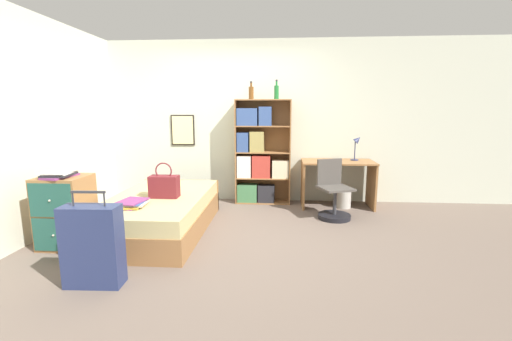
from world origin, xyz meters
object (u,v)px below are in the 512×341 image
at_px(bottle_green, 251,93).
at_px(waste_bin, 344,199).
at_px(handbag, 164,186).
at_px(magazine_pile_on_dresser, 59,174).
at_px(suitcase, 93,246).
at_px(dresser, 66,211).
at_px(bed, 160,213).
at_px(bookcase, 258,157).
at_px(bottle_brown, 276,92).
at_px(desk_lamp, 357,143).
at_px(desk, 337,175).
at_px(desk_chair, 333,200).
at_px(book_stack_on_bed, 132,203).

relative_size(bottle_green, waste_bin, 1.07).
relative_size(handbag, magazine_pile_on_dresser, 1.11).
relative_size(suitcase, dresser, 1.06).
bearing_deg(dresser, bed, 32.48).
bearing_deg(bed, handbag, -43.34).
relative_size(bookcase, bottle_brown, 5.61).
distance_m(bottle_brown, waste_bin, 1.96).
relative_size(suitcase, desk_lamp, 2.10).
bearing_deg(desk, suitcase, -133.11).
relative_size(magazine_pile_on_dresser, bookcase, 0.23).
height_order(magazine_pile_on_dresser, desk_lamp, desk_lamp).
bearing_deg(bottle_green, magazine_pile_on_dresser, -133.18).
bearing_deg(desk_chair, bookcase, 146.17).
relative_size(handbag, bookcase, 0.26).
xyz_separation_m(handbag, bottle_green, (0.92, 1.52, 1.17)).
height_order(handbag, suitcase, handbag).
xyz_separation_m(bookcase, desk_chair, (1.10, -0.74, -0.50)).
bearing_deg(bottle_brown, waste_bin, -9.58).
height_order(desk, desk_chair, desk_chair).
relative_size(magazine_pile_on_dresser, desk_lamp, 0.97).
xyz_separation_m(handbag, waste_bin, (2.38, 1.30, -0.47)).
bearing_deg(handbag, suitcase, -98.76).
relative_size(handbag, bottle_green, 1.54).
distance_m(book_stack_on_bed, dresser, 0.74).
relative_size(suitcase, desk, 0.76).
xyz_separation_m(handbag, desk, (2.27, 1.36, -0.10)).
height_order(bottle_green, desk_chair, bottle_green).
xyz_separation_m(magazine_pile_on_dresser, desk_lamp, (3.54, 1.95, 0.16)).
relative_size(bottle_green, bottle_brown, 0.93).
relative_size(handbag, desk_chair, 0.52).
bearing_deg(bottle_brown, desk_chair, -40.79).
distance_m(magazine_pile_on_dresser, waste_bin, 3.86).
bearing_deg(handbag, bottle_green, 58.72).
distance_m(suitcase, bookcase, 3.08).
xyz_separation_m(book_stack_on_bed, waste_bin, (2.61, 1.71, -0.36)).
height_order(book_stack_on_bed, magazine_pile_on_dresser, magazine_pile_on_dresser).
distance_m(book_stack_on_bed, waste_bin, 3.14).
bearing_deg(dresser, desk, 29.30).
bearing_deg(bottle_brown, bookcase, 173.96).
bearing_deg(desk, handbag, -149.05).
bearing_deg(bottle_brown, bottle_green, 175.12).
bearing_deg(bottle_green, desk, -6.46).
bearing_deg(bookcase, waste_bin, -8.85).
height_order(book_stack_on_bed, bottle_green, bottle_green).
bearing_deg(book_stack_on_bed, magazine_pile_on_dresser, -173.53).
distance_m(desk_lamp, waste_bin, 0.89).
height_order(book_stack_on_bed, waste_bin, book_stack_on_bed).
xyz_separation_m(book_stack_on_bed, dresser, (-0.74, -0.04, -0.09)).
xyz_separation_m(book_stack_on_bed, bookcase, (1.27, 1.92, 0.27)).
distance_m(handbag, waste_bin, 2.75).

